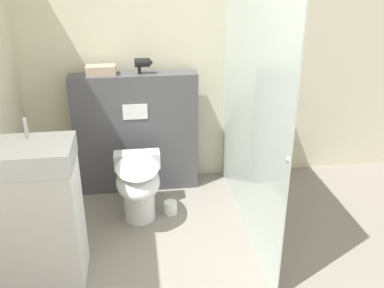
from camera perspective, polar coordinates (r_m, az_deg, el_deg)
wall_back at (r=4.05m, az=-3.48°, el=11.75°), size 8.00×0.06×2.50m
partition_panel at (r=4.04m, az=-7.42°, el=1.44°), size 1.14×0.22×1.14m
shower_glass at (r=3.29m, az=7.73°, el=5.36°), size 0.04×1.83×2.14m
toilet at (r=3.61m, az=-7.18°, el=-5.32°), size 0.40×0.64×0.55m
sink_vanity at (r=3.06m, az=-20.08°, el=-8.93°), size 0.58×0.41×1.17m
hair_drier at (r=3.83m, az=-6.54°, el=10.68°), size 0.16×0.08×0.14m
folded_towel at (r=3.87m, az=-12.04°, el=9.62°), size 0.26×0.14×0.08m
spare_toilet_roll at (r=3.83m, az=-2.88°, el=-8.45°), size 0.11×0.11×0.11m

